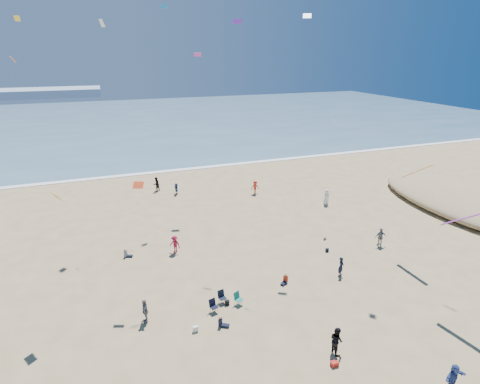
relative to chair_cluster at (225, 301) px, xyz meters
name	(u,v)px	position (x,y,z in m)	size (l,w,h in m)	color
ocean	(124,121)	(-1.44, 85.33, -0.47)	(220.00, 100.00, 0.06)	#476B84
surf_line	(147,173)	(-1.44, 35.33, -0.46)	(220.00, 1.20, 0.08)	white
standing_flyers	(243,248)	(3.78, 6.40, 0.40)	(34.27, 39.89, 1.95)	#33488E
seated_group	(237,328)	(-0.12, -2.96, -0.08)	(13.07, 24.78, 0.84)	silver
chair_cluster	(225,301)	(0.00, 0.00, 0.00)	(2.77, 1.53, 1.00)	black
white_tote	(195,329)	(-2.72, -1.84, -0.30)	(0.35, 0.20, 0.40)	white
black_backpack	(227,303)	(0.19, 0.14, -0.31)	(0.30, 0.22, 0.38)	black
cooler	(335,364)	(4.49, -7.65, -0.35)	(0.45, 0.30, 0.30)	red
navy_bag	(327,250)	(11.65, 4.47, -0.33)	(0.28, 0.18, 0.34)	black
kites_aloft	(326,103)	(8.75, 2.17, 13.80)	(46.21, 41.64, 29.13)	orange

